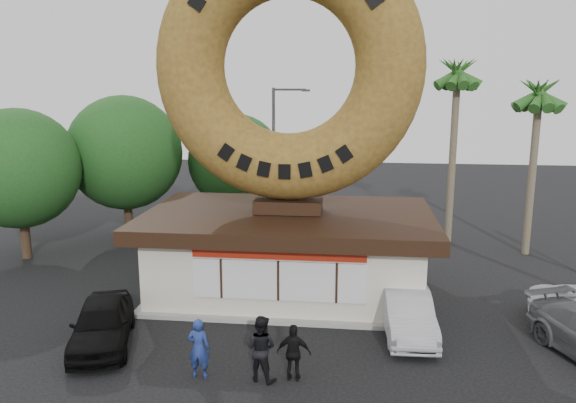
# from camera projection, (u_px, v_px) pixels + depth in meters

# --- Properties ---
(ground) EXTENTS (90.00, 90.00, 0.00)m
(ground) POSITION_uv_depth(u_px,v_px,m) (266.00, 363.00, 16.75)
(ground) COLOR black
(ground) RESTS_ON ground
(donut_shop) EXTENTS (11.20, 7.20, 3.80)m
(donut_shop) POSITION_uv_depth(u_px,v_px,m) (289.00, 249.00, 22.21)
(donut_shop) COLOR silver
(donut_shop) RESTS_ON ground
(giant_donut) EXTENTS (10.03, 2.56, 10.03)m
(giant_donut) POSITION_uv_depth(u_px,v_px,m) (289.00, 67.00, 20.78)
(giant_donut) COLOR olive
(giant_donut) RESTS_ON donut_shop
(tree_west) EXTENTS (6.00, 6.00, 7.65)m
(tree_west) POSITION_uv_depth(u_px,v_px,m) (125.00, 153.00, 29.52)
(tree_west) COLOR #473321
(tree_west) RESTS_ON ground
(tree_mid) EXTENTS (5.20, 5.20, 6.63)m
(tree_mid) POSITION_uv_depth(u_px,v_px,m) (235.00, 161.00, 30.97)
(tree_mid) COLOR #473321
(tree_mid) RESTS_ON ground
(tree_far) EXTENTS (5.60, 5.60, 7.14)m
(tree_far) POSITION_uv_depth(u_px,v_px,m) (19.00, 169.00, 26.09)
(tree_far) COLOR #473321
(tree_far) RESTS_ON ground
(palm_near) EXTENTS (2.60, 2.60, 9.75)m
(palm_near) POSITION_uv_depth(u_px,v_px,m) (457.00, 79.00, 27.79)
(palm_near) COLOR #726651
(palm_near) RESTS_ON ground
(palm_far) EXTENTS (2.60, 2.60, 8.75)m
(palm_far) POSITION_uv_depth(u_px,v_px,m) (539.00, 100.00, 26.13)
(palm_far) COLOR #726651
(palm_far) RESTS_ON ground
(street_lamp) EXTENTS (2.11, 0.20, 8.00)m
(street_lamp) POSITION_uv_depth(u_px,v_px,m) (276.00, 151.00, 31.60)
(street_lamp) COLOR #59595E
(street_lamp) RESTS_ON ground
(person_left) EXTENTS (0.65, 0.44, 1.75)m
(person_left) POSITION_uv_depth(u_px,v_px,m) (199.00, 348.00, 15.82)
(person_left) COLOR navy
(person_left) RESTS_ON ground
(person_center) EXTENTS (1.10, 0.97, 1.90)m
(person_center) POSITION_uv_depth(u_px,v_px,m) (261.00, 348.00, 15.66)
(person_center) COLOR black
(person_center) RESTS_ON ground
(person_right) EXTENTS (0.98, 0.43, 1.65)m
(person_right) POSITION_uv_depth(u_px,v_px,m) (294.00, 353.00, 15.67)
(person_right) COLOR black
(person_right) RESTS_ON ground
(car_black) EXTENTS (2.95, 4.68, 1.49)m
(car_black) POSITION_uv_depth(u_px,v_px,m) (102.00, 323.00, 17.80)
(car_black) COLOR black
(car_black) RESTS_ON ground
(car_silver) EXTENTS (1.71, 4.40, 1.43)m
(car_silver) POSITION_uv_depth(u_px,v_px,m) (407.00, 313.00, 18.68)
(car_silver) COLOR #AEADB3
(car_silver) RESTS_ON ground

